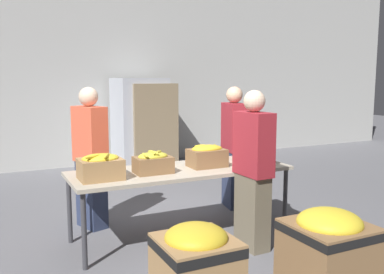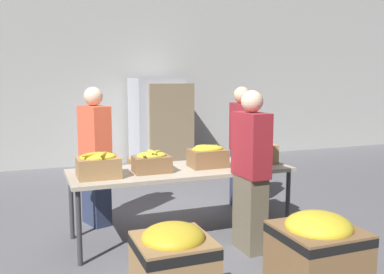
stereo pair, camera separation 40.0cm
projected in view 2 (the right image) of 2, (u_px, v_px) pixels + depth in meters
name	position (u px, v px, depth m)	size (l,w,h in m)	color
ground_plane	(181.00, 236.00, 4.83)	(30.00, 30.00, 0.00)	slate
wall_back	(107.00, 67.00, 8.65)	(16.00, 0.08, 4.00)	#B7B7B2
sorting_table	(181.00, 173.00, 4.73)	(2.43, 0.86, 0.78)	#B2A893
banana_box_0	(98.00, 165.00, 4.29)	(0.42, 0.36, 0.27)	#A37A4C
banana_box_1	(152.00, 162.00, 4.53)	(0.39, 0.28, 0.25)	olive
banana_box_2	(208.00, 156.00, 4.80)	(0.40, 0.29, 0.25)	olive
banana_box_3	(257.00, 151.00, 5.01)	(0.39, 0.32, 0.30)	tan
volunteer_0	(95.00, 157.00, 5.13)	(0.36, 0.50, 1.67)	#2D3856
volunteer_1	(251.00, 172.00, 4.33)	(0.24, 0.45, 1.65)	#6B604C
volunteer_2	(241.00, 149.00, 5.78)	(0.30, 0.48, 1.66)	#2D3856
donation_bin_1	(317.00, 254.00, 3.40)	(0.63, 0.63, 0.72)	olive
pallet_stack_0	(156.00, 123.00, 8.49)	(1.01, 1.01, 1.77)	olive
pallet_stack_1	(166.00, 126.00, 8.45)	(0.95, 0.95, 1.67)	olive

